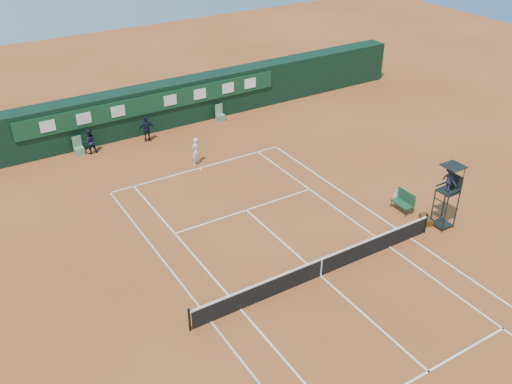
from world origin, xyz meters
TOP-DOWN VIEW (x-y plane):
  - ground at (0.00, 0.00)m, footprint 90.00×90.00m
  - court_lines at (0.00, 0.00)m, footprint 11.05×23.85m
  - tennis_net at (0.00, 0.00)m, footprint 12.90×0.10m
  - back_wall at (0.00, 18.74)m, footprint 40.00×1.65m
  - linesman_chair_left at (-5.50, 17.48)m, footprint 0.55×0.50m
  - linesman_chair_right at (4.50, 17.48)m, footprint 0.55×0.50m
  - umpire_chair at (7.56, -0.04)m, footprint 0.96×0.95m
  - player_bench at (6.98, 2.08)m, footprint 0.56×1.20m
  - tennis_bag at (7.17, 0.62)m, footprint 0.64×0.95m
  - cooler at (7.54, 2.82)m, footprint 0.57×0.57m
  - tennis_ball at (4.06, 7.38)m, footprint 0.07×0.07m
  - player at (0.11, 12.47)m, footprint 0.74×0.64m
  - ball_kid_left at (-4.83, 17.24)m, footprint 0.80×0.64m
  - ball_kid_right at (-1.14, 17.01)m, footprint 1.06×0.60m

SIDE VIEW (x-z plane):
  - ground at x=0.00m, z-range 0.00..0.00m
  - court_lines at x=0.00m, z-range 0.00..0.01m
  - tennis_ball at x=4.06m, z-range 0.00..0.07m
  - tennis_bag at x=7.17m, z-range 0.00..0.33m
  - linesman_chair_left at x=-5.50m, z-range -0.26..0.89m
  - linesman_chair_right at x=4.50m, z-range -0.26..0.89m
  - cooler at x=7.54m, z-range 0.00..0.65m
  - tennis_net at x=0.00m, z-range -0.04..1.06m
  - player_bench at x=6.98m, z-range 0.05..1.15m
  - ball_kid_left at x=-4.83m, z-range 0.00..1.61m
  - ball_kid_right at x=-1.14m, z-range 0.00..1.71m
  - player at x=0.11m, z-range 0.00..1.72m
  - back_wall at x=0.00m, z-range 0.01..3.01m
  - umpire_chair at x=7.56m, z-range 0.75..4.17m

